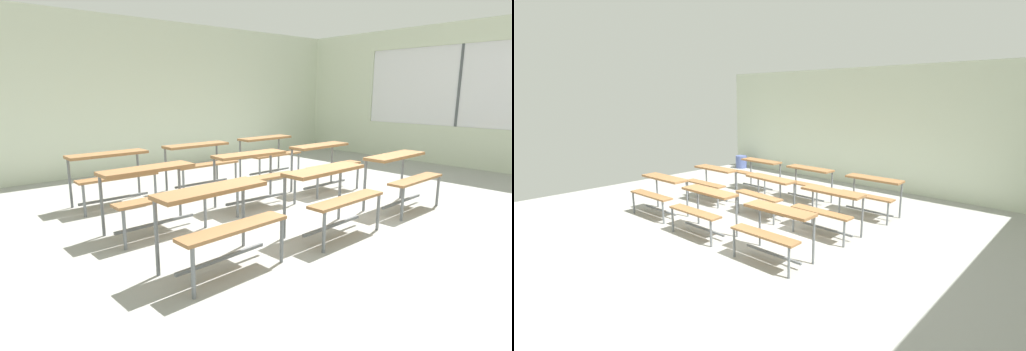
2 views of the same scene
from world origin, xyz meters
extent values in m
cube|color=#9E9E99|center=(0.00, 0.00, -0.03)|extent=(10.00, 9.00, 0.05)
cube|color=beige|center=(0.00, 4.50, 1.50)|extent=(10.00, 0.12, 3.00)
cube|color=olive|center=(-1.85, -0.36, 0.72)|extent=(1.11, 0.38, 0.04)
cube|color=olive|center=(-1.83, -0.68, 0.44)|extent=(1.11, 0.28, 0.03)
cylinder|color=slate|center=(-2.35, -0.24, 0.36)|extent=(0.04, 0.04, 0.72)
cylinder|color=slate|center=(-1.35, -0.19, 0.36)|extent=(0.04, 0.04, 0.72)
cylinder|color=slate|center=(-2.32, -0.79, 0.22)|extent=(0.04, 0.04, 0.44)
cylinder|color=slate|center=(-1.33, -0.74, 0.22)|extent=(0.04, 0.04, 0.44)
cube|color=slate|center=(-1.84, -0.50, 0.10)|extent=(1.00, 0.08, 0.03)
cube|color=olive|center=(-0.36, -0.42, 0.72)|extent=(1.11, 0.36, 0.04)
cube|color=olive|center=(-0.35, -0.74, 0.44)|extent=(1.11, 0.26, 0.03)
cylinder|color=slate|center=(-0.87, -0.30, 0.36)|extent=(0.04, 0.04, 0.72)
cylinder|color=slate|center=(0.13, -0.26, 0.36)|extent=(0.04, 0.04, 0.72)
cylinder|color=slate|center=(-0.85, -0.85, 0.22)|extent=(0.04, 0.04, 0.44)
cylinder|color=slate|center=(0.15, -0.81, 0.22)|extent=(0.04, 0.04, 0.44)
cube|color=slate|center=(-0.36, -0.56, 0.10)|extent=(1.00, 0.07, 0.03)
cube|color=olive|center=(1.17, -0.39, 0.72)|extent=(1.11, 0.36, 0.04)
cube|color=olive|center=(1.18, -0.71, 0.44)|extent=(1.11, 0.26, 0.03)
cylinder|color=slate|center=(0.67, -0.26, 0.36)|extent=(0.04, 0.04, 0.72)
cylinder|color=slate|center=(1.67, -0.23, 0.36)|extent=(0.04, 0.04, 0.72)
cylinder|color=slate|center=(0.69, -0.81, 0.22)|extent=(0.04, 0.04, 0.44)
cylinder|color=slate|center=(1.69, -0.78, 0.22)|extent=(0.04, 0.04, 0.44)
cube|color=slate|center=(1.18, -0.53, 0.10)|extent=(1.00, 0.07, 0.03)
cube|color=olive|center=(-1.86, 0.94, 0.72)|extent=(1.11, 0.37, 0.04)
cube|color=olive|center=(-1.85, 0.62, 0.44)|extent=(1.11, 0.27, 0.03)
cylinder|color=slate|center=(-2.37, 1.05, 0.36)|extent=(0.04, 0.04, 0.72)
cylinder|color=slate|center=(-1.37, 1.10, 0.36)|extent=(0.04, 0.04, 0.72)
cylinder|color=slate|center=(-2.34, 0.50, 0.22)|extent=(0.04, 0.04, 0.44)
cylinder|color=slate|center=(-1.34, 0.55, 0.22)|extent=(0.04, 0.04, 0.44)
cube|color=slate|center=(-1.86, 0.80, 0.10)|extent=(1.00, 0.07, 0.03)
cube|color=olive|center=(-0.28, 1.01, 0.72)|extent=(1.11, 0.37, 0.04)
cube|color=olive|center=(-0.30, 0.69, 0.44)|extent=(1.11, 0.27, 0.03)
cylinder|color=slate|center=(-0.78, 1.17, 0.36)|extent=(0.04, 0.04, 0.72)
cylinder|color=slate|center=(0.22, 1.13, 0.36)|extent=(0.04, 0.04, 0.72)
cylinder|color=slate|center=(-0.80, 0.62, 0.22)|extent=(0.04, 0.04, 0.44)
cylinder|color=slate|center=(0.20, 0.58, 0.22)|extent=(0.04, 0.04, 0.44)
cube|color=slate|center=(-0.29, 0.87, 0.10)|extent=(1.00, 0.08, 0.03)
cube|color=olive|center=(1.16, 0.97, 0.72)|extent=(1.10, 0.32, 0.04)
cube|color=olive|center=(1.16, 0.65, 0.44)|extent=(1.10, 0.22, 0.03)
cylinder|color=slate|center=(0.66, 1.11, 0.36)|extent=(0.04, 0.04, 0.72)
cylinder|color=slate|center=(1.66, 1.11, 0.36)|extent=(0.04, 0.04, 0.72)
cylinder|color=slate|center=(0.66, 0.56, 0.22)|extent=(0.04, 0.04, 0.44)
cylinder|color=slate|center=(1.66, 0.56, 0.22)|extent=(0.04, 0.04, 0.44)
cube|color=slate|center=(1.16, 0.83, 0.10)|extent=(1.00, 0.04, 0.03)
cube|color=olive|center=(-1.81, 2.32, 0.72)|extent=(1.10, 0.33, 0.04)
cube|color=olive|center=(-1.81, 2.00, 0.44)|extent=(1.10, 0.23, 0.03)
cylinder|color=slate|center=(-2.31, 2.46, 0.36)|extent=(0.04, 0.04, 0.72)
cylinder|color=slate|center=(-1.31, 2.47, 0.36)|extent=(0.04, 0.04, 0.72)
cylinder|color=slate|center=(-2.30, 1.91, 0.22)|extent=(0.04, 0.04, 0.44)
cylinder|color=slate|center=(-1.30, 1.92, 0.22)|extent=(0.04, 0.04, 0.44)
cube|color=slate|center=(-1.81, 2.18, 0.10)|extent=(1.00, 0.04, 0.03)
cube|color=olive|center=(-0.33, 2.35, 0.72)|extent=(1.10, 0.32, 0.04)
cube|color=olive|center=(-0.33, 2.03, 0.44)|extent=(1.10, 0.22, 0.03)
cylinder|color=slate|center=(-0.83, 2.49, 0.36)|extent=(0.04, 0.04, 0.72)
cylinder|color=slate|center=(0.17, 2.49, 0.36)|extent=(0.04, 0.04, 0.72)
cylinder|color=slate|center=(-0.83, 1.94, 0.22)|extent=(0.04, 0.04, 0.44)
cylinder|color=slate|center=(0.17, 1.94, 0.22)|extent=(0.04, 0.04, 0.44)
cube|color=slate|center=(-0.33, 2.21, 0.10)|extent=(1.00, 0.03, 0.03)
cube|color=olive|center=(1.20, 2.36, 0.72)|extent=(1.10, 0.34, 0.04)
cube|color=olive|center=(1.21, 2.04, 0.44)|extent=(1.10, 0.24, 0.03)
cylinder|color=slate|center=(0.70, 2.50, 0.36)|extent=(0.04, 0.04, 0.72)
cylinder|color=slate|center=(1.70, 2.51, 0.36)|extent=(0.04, 0.04, 0.72)
cylinder|color=slate|center=(0.71, 1.95, 0.22)|extent=(0.04, 0.04, 0.44)
cylinder|color=slate|center=(1.71, 1.96, 0.22)|extent=(0.04, 0.04, 0.44)
cube|color=slate|center=(1.20, 2.22, 0.10)|extent=(1.00, 0.05, 0.03)
cylinder|color=#51609E|center=(-4.29, 3.94, 0.20)|extent=(0.36, 0.36, 0.40)
camera|label=1|loc=(-3.80, -3.30, 1.60)|focal=28.00mm
camera|label=2|loc=(4.47, -4.14, 2.28)|focal=25.95mm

